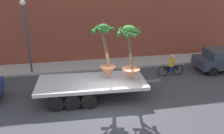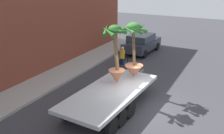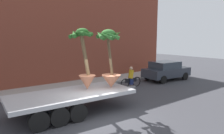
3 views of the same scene
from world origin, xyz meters
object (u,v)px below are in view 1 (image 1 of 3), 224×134
Objects in this scene: potted_palm_rear at (106,55)px; street_lamp at (26,28)px; flatbed_trailer at (87,85)px; parked_car at (224,59)px; potted_palm_middle at (130,57)px; cyclist at (171,66)px.

street_lamp is (-4.51, 4.00, 0.88)m from potted_palm_rear.
potted_palm_rear is at bearing -41.55° from street_lamp.
parked_car reaches higher than flatbed_trailer.
parked_car is at bearing 12.37° from flatbed_trailer.
potted_palm_middle reaches higher than parked_car.
potted_palm_rear is 5.43m from cyclist.
potted_palm_rear is 0.63× the size of street_lamp.
flatbed_trailer is 10.16m from parked_car.
potted_palm_middle is 7.30m from street_lamp.
street_lamp reaches higher than cyclist.
cyclist is 9.88m from street_lamp.
flatbed_trailer is 1.42× the size of street_lamp.
potted_palm_middle is 0.72× the size of parked_car.
potted_palm_middle reaches higher than cyclist.
parked_car is (4.08, 0.15, 0.16)m from cyclist.
cyclist is (5.85, 2.02, -0.10)m from flatbed_trailer.
potted_palm_rear is at bearing 159.97° from potted_palm_middle.
potted_palm_rear is 9.24m from parked_car.
potted_palm_middle is (1.21, -0.44, -0.03)m from potted_palm_rear.
flatbed_trailer is 1.65× the size of parked_car.
parked_car is at bearing 2.15° from cyclist.
parked_car is (9.93, 2.18, 0.06)m from flatbed_trailer.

